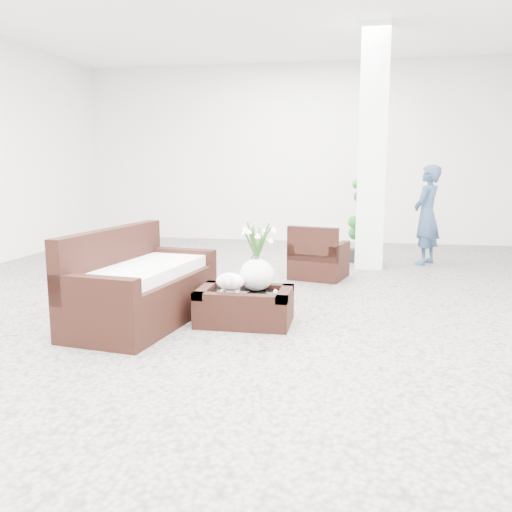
% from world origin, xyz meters
% --- Properties ---
extents(ground, '(11.00, 11.00, 0.00)m').
position_xyz_m(ground, '(0.00, 0.00, 0.00)').
color(ground, gray).
rests_on(ground, ground).
extents(column, '(0.40, 0.40, 3.50)m').
position_xyz_m(column, '(1.20, 2.80, 1.75)').
color(column, white).
rests_on(column, ground).
extents(coffee_table, '(0.90, 0.60, 0.31)m').
position_xyz_m(coffee_table, '(-0.06, -0.41, 0.16)').
color(coffee_table, black).
rests_on(coffee_table, ground).
extents(sheep_figurine, '(0.28, 0.23, 0.21)m').
position_xyz_m(sheep_figurine, '(-0.18, -0.51, 0.42)').
color(sheep_figurine, white).
rests_on(sheep_figurine, coffee_table).
extents(planter_narcissus, '(0.44, 0.44, 0.80)m').
position_xyz_m(planter_narcissus, '(0.04, -0.31, 0.71)').
color(planter_narcissus, white).
rests_on(planter_narcissus, coffee_table).
extents(tealight, '(0.04, 0.04, 0.03)m').
position_xyz_m(tealight, '(0.24, -0.39, 0.33)').
color(tealight, white).
rests_on(tealight, coffee_table).
extents(armchair, '(0.83, 0.81, 0.73)m').
position_xyz_m(armchair, '(0.51, 1.89, 0.37)').
color(armchair, black).
rests_on(armchair, ground).
extents(loveseat, '(1.07, 1.82, 0.92)m').
position_xyz_m(loveseat, '(-1.04, -0.55, 0.46)').
color(loveseat, black).
rests_on(loveseat, ground).
extents(topiary, '(0.34, 0.34, 1.28)m').
position_xyz_m(topiary, '(1.05, 3.23, 0.64)').
color(topiary, '#194F1A').
rests_on(topiary, ground).
extents(shopper, '(0.59, 0.67, 1.54)m').
position_xyz_m(shopper, '(2.07, 3.22, 0.77)').
color(shopper, navy).
rests_on(shopper, ground).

